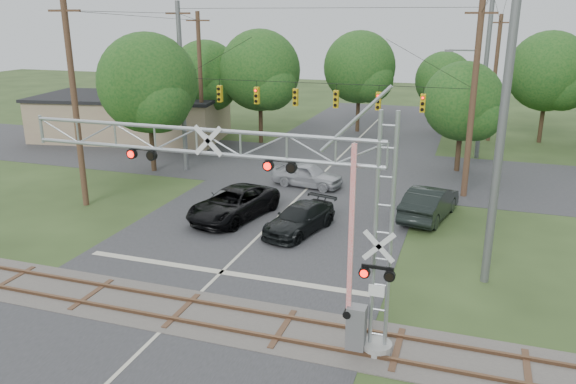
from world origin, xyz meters
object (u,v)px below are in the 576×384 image
(traffic_signal_span, at_px, (329,96))
(car_dark, at_px, (300,219))
(crossing_gantry, at_px, (266,197))
(sedan_silver, at_px, (307,175))
(pickup_black, at_px, (233,203))
(streetlight, at_px, (471,105))
(commercial_building, at_px, (132,117))

(traffic_signal_span, height_order, car_dark, traffic_signal_span)
(crossing_gantry, height_order, sedan_silver, crossing_gantry)
(crossing_gantry, xyz_separation_m, car_dark, (-1.83, 9.51, -4.29))
(traffic_signal_span, bearing_deg, pickup_black, -111.63)
(traffic_signal_span, bearing_deg, crossing_gantry, -81.73)
(traffic_signal_span, distance_m, car_dark, 10.21)
(streetlight, bearing_deg, traffic_signal_span, -148.66)
(commercial_building, bearing_deg, streetlight, -16.11)
(crossing_gantry, height_order, traffic_signal_span, traffic_signal_span)
(sedan_silver, bearing_deg, traffic_signal_span, -36.05)
(pickup_black, xyz_separation_m, commercial_building, (-17.12, 16.41, 1.10))
(pickup_black, distance_m, sedan_silver, 7.28)
(crossing_gantry, bearing_deg, pickup_black, 119.53)
(pickup_black, relative_size, sedan_silver, 1.29)
(streetlight, bearing_deg, commercial_building, 173.64)
(car_dark, xyz_separation_m, sedan_silver, (-1.92, 7.79, 0.07))
(car_dark, bearing_deg, sedan_silver, 118.84)
(pickup_black, height_order, streetlight, streetlight)
(sedan_silver, bearing_deg, car_dark, -156.90)
(crossing_gantry, distance_m, streetlight, 24.25)
(crossing_gantry, bearing_deg, traffic_signal_span, 98.27)
(pickup_black, bearing_deg, streetlight, 60.69)
(traffic_signal_span, distance_m, sedan_silver, 5.16)
(crossing_gantry, distance_m, commercial_building, 35.39)
(crossing_gantry, height_order, pickup_black, crossing_gantry)
(crossing_gantry, relative_size, commercial_building, 0.74)
(pickup_black, height_order, car_dark, pickup_black)
(traffic_signal_span, distance_m, streetlight, 9.99)
(traffic_signal_span, relative_size, streetlight, 2.25)
(crossing_gantry, distance_m, car_dark, 10.59)
(pickup_black, relative_size, streetlight, 0.69)
(commercial_building, bearing_deg, traffic_signal_span, -32.18)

